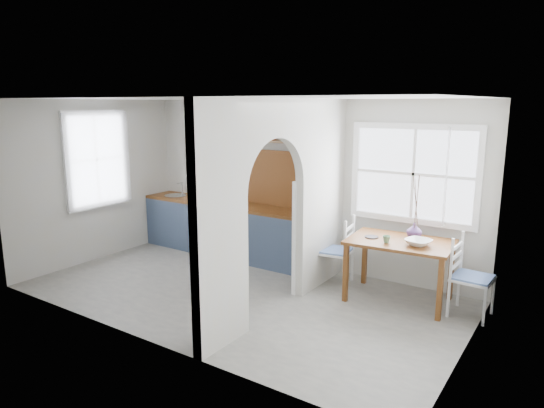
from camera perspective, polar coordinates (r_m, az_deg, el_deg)
The scene contains 26 objects.
floor at distance 6.71m, azimuth -3.91°, elevation -10.51°, with size 5.80×3.20×0.01m, color gray.
ceiling at distance 6.20m, azimuth -4.25°, elevation 12.30°, with size 5.80×3.20×0.01m, color silver.
walls at distance 6.33m, azimuth -4.08°, elevation 0.44°, with size 5.81×3.21×2.60m.
partition at distance 5.95m, azimuth 1.59°, elevation 1.22°, with size 0.12×3.20×2.60m.
kitchen_window at distance 8.33m, azimuth -20.01°, elevation 4.94°, with size 0.10×1.16×1.50m, color white, non-canonical shape.
nook_window at distance 6.83m, azimuth 16.30°, elevation 3.39°, with size 1.76×0.10×1.30m, color white, non-canonical shape.
counter at distance 8.21m, azimuth -4.58°, elevation -2.95°, with size 3.50×0.60×0.90m.
sink at distance 8.95m, azimuth -11.29°, elevation 0.93°, with size 0.40×0.40×0.02m, color silver.
backsplash at distance 7.71m, azimuth 1.88°, elevation 2.90°, with size 1.65×0.03×0.90m, color brown.
shelf at distance 7.56m, azimuth 1.57°, elevation 7.70°, with size 1.75×0.20×0.21m.
pendant_lamp at distance 7.10m, azimuth 2.54°, elevation 6.44°, with size 0.26×0.26×0.16m, color beige.
utensil_rail at distance 6.71m, azimuth 4.76°, elevation 2.39°, with size 0.02×0.02×0.50m, color silver.
dining_table at distance 6.57m, azimuth 14.69°, elevation -7.58°, with size 1.30×0.87×0.81m, color brown, non-canonical shape.
chair_left at distance 6.97m, azimuth 7.39°, elevation -5.40°, with size 0.45×0.45×0.99m, color white, non-canonical shape.
chair_right at distance 6.36m, azimuth 22.54°, elevation -7.94°, with size 0.45×0.45×0.99m, color white, non-canonical shape.
kettle at distance 7.26m, azimuth 3.55°, elevation -0.29°, with size 0.21×0.17×0.25m, color white, non-canonical shape.
mug_a at distance 8.47m, azimuth -8.99°, elevation 0.85°, with size 0.11×0.11×0.11m, color white.
mug_b at distance 8.37m, azimuth -7.07°, elevation 0.74°, with size 0.12×0.12×0.10m, color silver.
knife_block at distance 8.51m, azimuth -6.61°, elevation 1.25°, with size 0.09×0.12×0.19m, color #3E291C.
jar at distance 8.35m, azimuth -5.71°, elevation 0.95°, with size 0.10×0.10×0.16m, color #827458.
towel_magenta at distance 7.07m, azimuth 4.66°, elevation -6.95°, with size 0.02×0.03×0.51m, color #AE1770.
towel_orange at distance 7.07m, azimuth 4.60°, elevation -7.17°, with size 0.02×0.03×0.48m, color #CA762E.
bowl at distance 6.29m, azimuth 16.83°, elevation -4.34°, with size 0.31×0.31×0.08m, color white.
table_cup at distance 6.29m, azimuth 13.32°, elevation -4.06°, with size 0.10×0.10×0.09m, color #63936B.
plate at distance 6.51m, azimuth 11.63°, elevation -3.81°, with size 0.18×0.18×0.01m, color black.
vase at distance 6.58m, azimuth 16.39°, elevation -3.01°, with size 0.20×0.20×0.21m, color #4E3065.
Camera 1 is at (3.80, -4.90, 2.55)m, focal length 32.00 mm.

